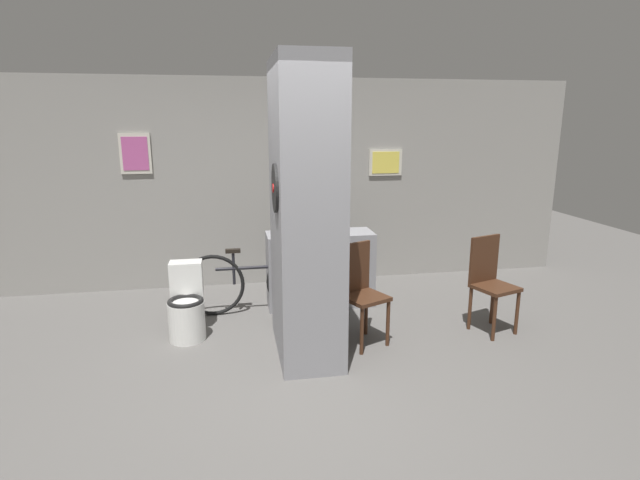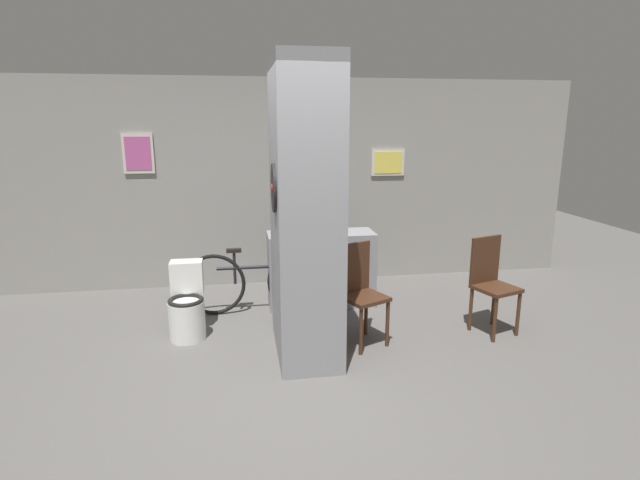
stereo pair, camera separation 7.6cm
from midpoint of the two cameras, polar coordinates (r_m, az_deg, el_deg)
ground_plane at (r=4.29m, az=-1.97°, el=-15.61°), size 14.00×14.00×0.00m
wall_back at (r=6.41m, az=-5.11°, el=6.46°), size 8.00×0.09×2.60m
pillar_center at (r=4.37m, az=-1.25°, el=3.16°), size 0.57×1.08×2.60m
counter_shelf at (r=5.73m, az=0.52°, el=-3.32°), size 1.21×0.44×0.85m
toilet at (r=5.10m, az=-14.55°, el=-7.32°), size 0.35×0.51×0.72m
chair_near_pillar at (r=4.75m, az=5.00°, el=-5.63°), size 0.49×0.49×0.96m
chair_by_doorway at (r=5.28m, az=19.36°, el=-4.39°), size 0.47×0.47×0.96m
bicycle at (r=5.55m, az=-6.86°, el=-4.72°), size 1.61×0.42×0.74m
bottle_tall at (r=5.57m, az=0.30°, el=1.66°), size 0.07×0.07×0.24m
bottle_short at (r=5.55m, az=1.51°, el=1.44°), size 0.07×0.07×0.20m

